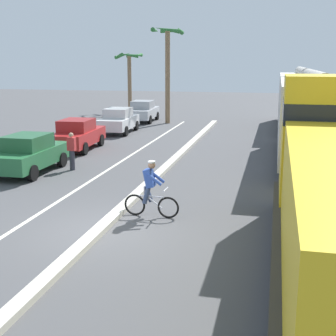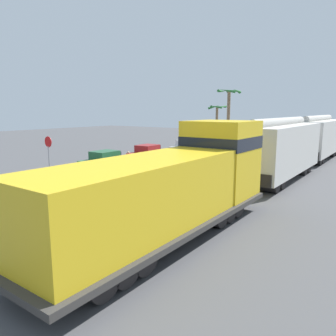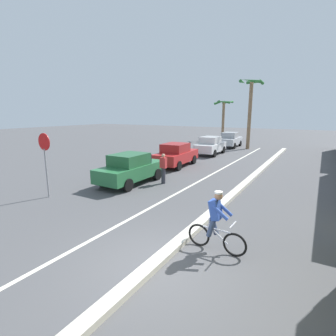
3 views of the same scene
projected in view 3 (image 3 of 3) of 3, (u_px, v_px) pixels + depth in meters
name	position (u px, v px, depth m)	size (l,w,h in m)	color
ground_plane	(156.00, 265.00, 6.57)	(120.00, 120.00, 0.00)	#4C4C4F
median_curb	(230.00, 197.00, 11.61)	(0.36, 36.00, 0.16)	beige
lane_stripe	(182.00, 191.00, 12.82)	(0.14, 36.00, 0.01)	silver
parked_car_green	(131.00, 168.00, 13.99)	(1.84, 4.20, 1.62)	#286B3D
parked_car_red	(176.00, 155.00, 18.54)	(1.99, 4.28, 1.62)	red
parked_car_white	(210.00, 145.00, 23.68)	(1.94, 4.26, 1.62)	silver
parked_car_silver	(230.00, 140.00, 28.74)	(1.97, 4.27, 1.62)	#B7BABF
cyclist	(216.00, 223.00, 7.10)	(1.71, 0.48, 1.71)	black
stop_sign	(45.00, 153.00, 11.46)	(0.76, 0.08, 2.88)	gray
palm_tree_near	(224.00, 110.00, 35.68)	(2.60, 2.68, 5.49)	#846647
palm_tree_far	(251.00, 101.00, 26.43)	(2.20, 2.41, 7.04)	#846647
pedestrian_by_cars	(163.00, 168.00, 13.95)	(0.34, 0.22, 1.62)	#33333D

